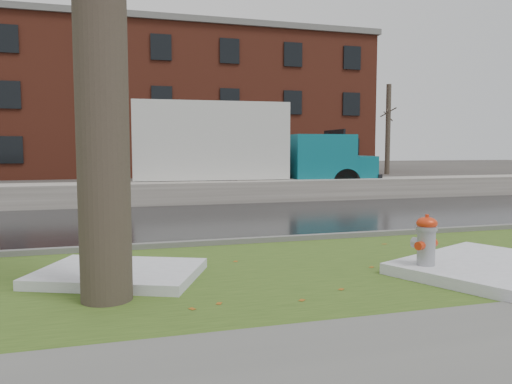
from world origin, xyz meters
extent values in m
plane|color=#47423D|center=(0.00, 0.00, 0.00)|extent=(120.00, 120.00, 0.00)
cube|color=#314A18|center=(0.00, -1.25, 0.02)|extent=(60.00, 4.50, 0.04)
cube|color=black|center=(0.00, 4.50, 0.01)|extent=(60.00, 7.00, 0.03)
cube|color=slate|center=(0.00, 13.00, 0.01)|extent=(60.00, 9.00, 0.03)
cube|color=slate|center=(0.00, 1.00, 0.07)|extent=(60.00, 0.15, 0.14)
cube|color=#ADA69E|center=(0.00, 8.70, 0.38)|extent=(60.00, 1.60, 0.75)
cube|color=maroon|center=(2.00, 30.00, 5.00)|extent=(26.00, 12.00, 10.00)
cylinder|color=brown|center=(-6.00, 26.00, 3.25)|extent=(0.36, 0.36, 6.50)
cylinder|color=brown|center=(-6.00, 26.00, 4.20)|extent=(0.84, 1.62, 0.73)
cylinder|color=brown|center=(-6.00, 26.00, 5.10)|extent=(1.08, 1.26, 0.66)
cylinder|color=brown|center=(-6.00, 26.00, 3.60)|extent=(1.40, 0.61, 0.63)
cylinder|color=brown|center=(16.00, 24.00, 3.25)|extent=(0.36, 0.36, 6.50)
cylinder|color=brown|center=(16.00, 24.00, 4.20)|extent=(0.84, 1.62, 0.73)
cylinder|color=brown|center=(16.00, 24.00, 5.10)|extent=(1.08, 1.26, 0.66)
cylinder|color=brown|center=(16.00, 24.00, 3.60)|extent=(1.40, 0.61, 0.63)
cylinder|color=#93959A|center=(0.93, -2.15, 0.43)|extent=(0.33, 0.33, 0.77)
ellipsoid|color=red|center=(0.93, -2.15, 0.81)|extent=(0.39, 0.39, 0.18)
cylinder|color=red|center=(0.93, -2.15, 0.91)|extent=(0.07, 0.07, 0.06)
cylinder|color=red|center=(0.79, -2.22, 0.50)|extent=(0.15, 0.16, 0.12)
cylinder|color=red|center=(1.08, -2.09, 0.50)|extent=(0.15, 0.16, 0.12)
cylinder|color=#93959A|center=(0.87, -2.01, 0.50)|extent=(0.19, 0.16, 0.15)
cube|color=black|center=(1.45, 10.04, 0.67)|extent=(8.24, 1.49, 0.23)
cube|color=silver|center=(0.12, 10.11, 2.15)|extent=(5.67, 2.87, 2.77)
cube|color=#0D6776|center=(4.37, 9.87, 1.54)|extent=(2.49, 2.59, 1.74)
cube|color=#0D6776|center=(5.85, 9.79, 1.13)|extent=(1.36, 2.32, 0.92)
cube|color=black|center=(5.09, 9.83, 2.15)|extent=(0.20, 2.05, 0.92)
cube|color=black|center=(-3.25, 10.31, 0.33)|extent=(1.82, 1.33, 0.69)
cylinder|color=black|center=(5.08, 8.75, 0.56)|extent=(1.14, 0.37, 1.13)
cylinder|color=black|center=(5.20, 10.90, 0.56)|extent=(1.14, 0.37, 1.13)
cylinder|color=black|center=(0.37, 9.02, 0.56)|extent=(1.14, 0.37, 1.13)
cylinder|color=black|center=(0.49, 11.17, 0.56)|extent=(1.14, 0.37, 1.13)
cylinder|color=black|center=(-1.27, 9.12, 0.56)|extent=(1.14, 0.37, 1.13)
cylinder|color=black|center=(-1.14, 11.26, 0.56)|extent=(1.14, 0.37, 1.13)
imported|color=black|center=(-3.28, 8.74, 1.55)|extent=(0.69, 0.57, 1.61)
cube|color=silver|center=(1.95, -2.25, 0.12)|extent=(3.19, 2.89, 0.16)
cube|color=silver|center=(-3.34, -1.04, 0.11)|extent=(2.65, 2.34, 0.14)
camera|label=1|loc=(-3.42, -8.27, 1.88)|focal=35.00mm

